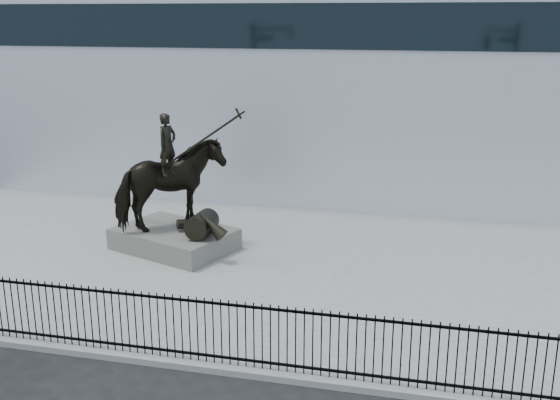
# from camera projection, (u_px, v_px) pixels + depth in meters

# --- Properties ---
(plaza) EXTENTS (30.00, 12.00, 0.15)m
(plaza) POSITION_uv_depth(u_px,v_px,m) (313.00, 272.00, 19.32)
(plaza) COLOR gray
(plaza) RESTS_ON ground
(building) EXTENTS (44.00, 14.00, 9.00)m
(building) POSITION_uv_depth(u_px,v_px,m) (367.00, 80.00, 30.27)
(building) COLOR silver
(building) RESTS_ON ground
(picket_fence) EXTENTS (22.10, 0.10, 1.50)m
(picket_fence) POSITION_uv_depth(u_px,v_px,m) (263.00, 336.00, 13.72)
(picket_fence) COLOR black
(picket_fence) RESTS_ON plaza
(statue_plinth) EXTENTS (4.20, 3.53, 0.67)m
(statue_plinth) POSITION_uv_depth(u_px,v_px,m) (174.00, 239.00, 20.94)
(statue_plinth) COLOR #626059
(statue_plinth) RESTS_ON plaza
(equestrian_statue) EXTENTS (4.32, 3.48, 3.88)m
(equestrian_statue) POSITION_uv_depth(u_px,v_px,m) (174.00, 187.00, 20.43)
(equestrian_statue) COLOR black
(equestrian_statue) RESTS_ON statue_plinth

